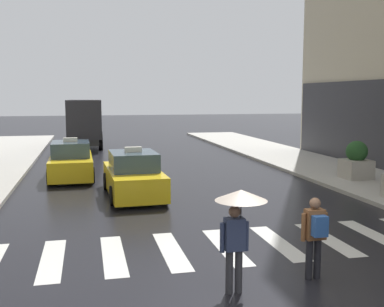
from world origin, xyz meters
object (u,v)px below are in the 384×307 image
at_px(taxi_lead, 133,176).
at_px(planter_mid_block, 356,162).
at_px(pedestrian_with_umbrella, 239,213).
at_px(taxi_second, 71,162).
at_px(box_truck, 86,121).
at_px(pedestrian_with_backpack, 315,232).

height_order(taxi_lead, planter_mid_block, taxi_lead).
xyz_separation_m(pedestrian_with_umbrella, planter_mid_block, (8.40, 9.40, -0.64)).
distance_m(taxi_lead, planter_mid_block, 9.46).
xyz_separation_m(taxi_lead, pedestrian_with_umbrella, (1.04, -8.80, 0.79)).
bearing_deg(taxi_lead, taxi_second, 118.33).
bearing_deg(pedestrian_with_umbrella, taxi_second, 104.36).
bearing_deg(pedestrian_with_umbrella, box_truck, 96.07).
xyz_separation_m(taxi_second, planter_mid_block, (11.76, -3.69, 0.15)).
bearing_deg(pedestrian_with_backpack, taxi_lead, 107.50).
distance_m(taxi_lead, taxi_second, 4.88).
bearing_deg(pedestrian_with_backpack, planter_mid_block, 53.66).
distance_m(box_truck, pedestrian_with_backpack, 25.39).
distance_m(taxi_lead, pedestrian_with_backpack, 8.98).
bearing_deg(taxi_second, pedestrian_with_umbrella, -75.64).
bearing_deg(pedestrian_with_umbrella, pedestrian_with_backpack, 8.18).
relative_size(taxi_second, pedestrian_with_umbrella, 2.35).
xyz_separation_m(taxi_second, box_truck, (0.67, 12.15, 1.13)).
bearing_deg(box_truck, pedestrian_with_backpack, -80.14).
relative_size(pedestrian_with_backpack, planter_mid_block, 1.03).
bearing_deg(planter_mid_block, box_truck, 125.00).
xyz_separation_m(taxi_lead, pedestrian_with_backpack, (2.70, -8.56, 0.25)).
xyz_separation_m(pedestrian_with_umbrella, pedestrian_with_backpack, (1.66, 0.24, -0.54)).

